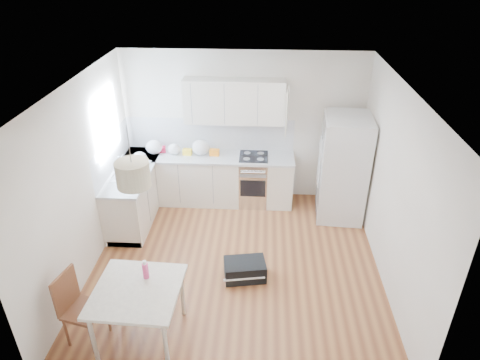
{
  "coord_description": "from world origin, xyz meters",
  "views": [
    {
      "loc": [
        0.35,
        -4.96,
        4.21
      ],
      "look_at": [
        0.04,
        0.4,
        1.22
      ],
      "focal_mm": 32.0,
      "sensor_mm": 36.0,
      "label": 1
    }
  ],
  "objects_px": {
    "refrigerator": "(344,168)",
    "gym_bag": "(245,270)",
    "dining_chair": "(84,309)",
    "dining_table": "(137,295)"
  },
  "relations": [
    {
      "from": "refrigerator",
      "to": "dining_table",
      "type": "xyz_separation_m",
      "value": [
        -2.76,
        -2.91,
        -0.22
      ]
    },
    {
      "from": "refrigerator",
      "to": "gym_bag",
      "type": "relative_size",
      "value": 3.11
    },
    {
      "from": "dining_table",
      "to": "gym_bag",
      "type": "xyz_separation_m",
      "value": [
        1.18,
        1.14,
        -0.55
      ]
    },
    {
      "from": "refrigerator",
      "to": "dining_chair",
      "type": "distance_m",
      "value": 4.53
    },
    {
      "from": "refrigerator",
      "to": "dining_table",
      "type": "relative_size",
      "value": 1.78
    },
    {
      "from": "dining_chair",
      "to": "gym_bag",
      "type": "bearing_deg",
      "value": 47.39
    },
    {
      "from": "gym_bag",
      "to": "dining_table",
      "type": "bearing_deg",
      "value": -145.83
    },
    {
      "from": "refrigerator",
      "to": "gym_bag",
      "type": "distance_m",
      "value": 2.5
    },
    {
      "from": "gym_bag",
      "to": "dining_chair",
      "type": "bearing_deg",
      "value": -156.58
    },
    {
      "from": "refrigerator",
      "to": "gym_bag",
      "type": "height_order",
      "value": "refrigerator"
    }
  ]
}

